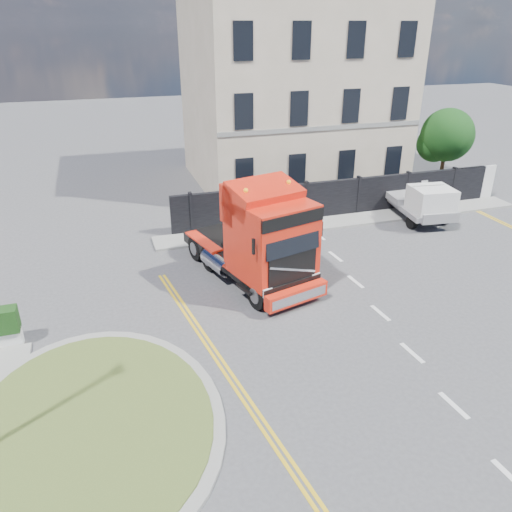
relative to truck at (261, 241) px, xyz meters
name	(u,v)px	position (x,y,z in m)	size (l,w,h in m)	color
ground	(300,321)	(0.41, -3.00, -1.84)	(120.00, 120.00, 0.00)	#424244
traffic_island	(91,424)	(-6.59, -6.00, -1.76)	(6.80, 6.80, 0.17)	gray
hoarding_fence	(350,197)	(6.96, 6.00, -0.84)	(18.80, 0.25, 2.00)	black
georgian_building	(291,88)	(6.41, 13.50, 3.93)	(12.30, 10.30, 12.80)	beige
tree	(444,137)	(14.79, 9.10, 1.21)	(3.20, 3.20, 4.80)	#382619
pavement_far	(347,221)	(6.41, 5.10, -1.78)	(20.00, 1.60, 0.12)	gray
truck	(261,241)	(0.00, 0.00, 0.00)	(4.23, 7.28, 4.11)	black
flatbed_pickup	(423,202)	(10.00, 3.86, -0.75)	(2.54, 5.09, 2.03)	slate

